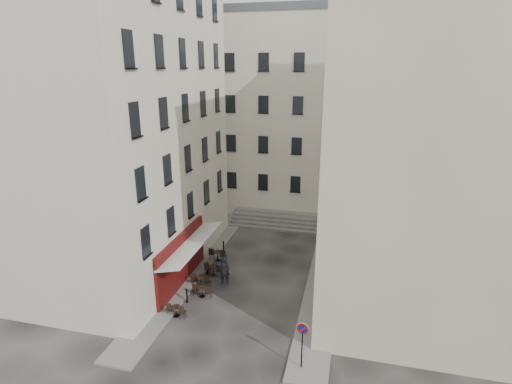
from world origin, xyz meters
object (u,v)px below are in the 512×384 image
(bistro_table_a, at_px, (176,310))
(bistro_table_b, at_px, (202,291))
(pedestrian, at_px, (224,270))
(no_parking_sign, at_px, (302,337))

(bistro_table_a, relative_size, bistro_table_b, 0.95)
(bistro_table_a, bearing_deg, pedestrian, 69.67)
(bistro_table_b, bearing_deg, no_parking_sign, -34.84)
(bistro_table_a, height_order, pedestrian, pedestrian)
(no_parking_sign, relative_size, bistro_table_a, 2.19)
(pedestrian, bearing_deg, no_parking_sign, 101.62)
(no_parking_sign, bearing_deg, bistro_table_a, 171.52)
(no_parking_sign, xyz_separation_m, bistro_table_a, (-7.47, 2.44, -1.38))
(bistro_table_a, relative_size, pedestrian, 0.60)
(no_parking_sign, bearing_deg, pedestrian, 141.78)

